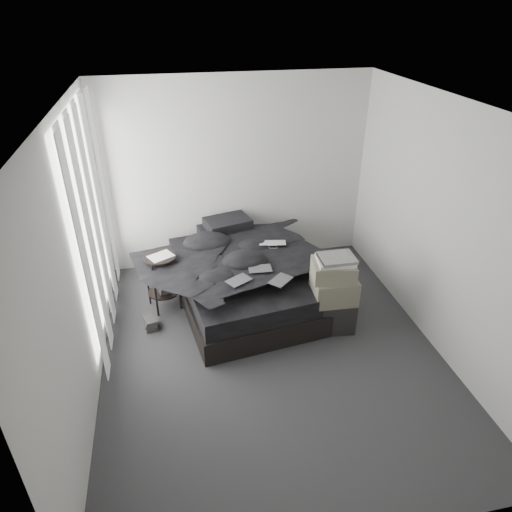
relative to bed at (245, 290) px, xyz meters
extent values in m
cube|color=#2F3032|center=(0.10, -1.02, -0.14)|extent=(3.60, 4.20, 0.01)
cube|color=white|center=(0.10, -1.02, 2.46)|extent=(3.60, 4.20, 0.01)
cube|color=silver|center=(0.10, 1.08, 1.16)|extent=(3.60, 0.01, 2.60)
cube|color=silver|center=(0.10, -3.12, 1.16)|extent=(3.60, 0.01, 2.60)
cube|color=silver|center=(-1.70, -1.02, 1.16)|extent=(0.01, 4.20, 2.60)
cube|color=silver|center=(1.90, -1.02, 1.16)|extent=(0.01, 4.20, 2.60)
cube|color=white|center=(-1.68, -0.12, 1.21)|extent=(0.02, 2.00, 2.30)
cube|color=white|center=(-1.63, -0.12, 1.14)|extent=(0.06, 2.12, 2.48)
cube|color=black|center=(0.00, 0.00, 0.00)|extent=(1.86, 2.30, 0.28)
cube|color=black|center=(0.00, 0.00, 0.25)|extent=(1.79, 2.23, 0.22)
imported|color=black|center=(0.01, -0.05, 0.49)|extent=(1.78, 1.99, 0.24)
cube|color=black|center=(-0.16, 0.80, 0.44)|extent=(0.68, 0.51, 0.14)
cube|color=black|center=(-0.09, 0.79, 0.57)|extent=(0.67, 0.54, 0.13)
imported|color=silver|center=(0.38, 0.10, 0.62)|extent=(0.37, 0.27, 0.03)
cube|color=black|center=(-0.17, -0.59, 0.61)|extent=(0.32, 0.28, 0.01)
cube|color=black|center=(0.11, -0.40, 0.62)|extent=(0.28, 0.19, 0.01)
cube|color=black|center=(0.28, -0.68, 0.63)|extent=(0.31, 0.31, 0.01)
cylinder|color=black|center=(-1.01, 0.05, 0.22)|extent=(0.49, 0.49, 0.72)
cube|color=white|center=(-1.00, 0.04, 0.58)|extent=(0.34, 0.31, 0.01)
cube|color=black|center=(-1.19, -0.36, -0.07)|extent=(0.17, 0.22, 0.14)
cube|color=black|center=(0.87, -0.74, 0.05)|extent=(0.56, 0.46, 0.38)
cube|color=#696452|center=(0.88, -0.75, 0.39)|extent=(0.50, 0.40, 0.29)
cube|color=#696452|center=(0.86, -0.74, 0.63)|extent=(0.52, 0.44, 0.20)
cube|color=silver|center=(0.87, -0.74, 0.75)|extent=(0.43, 0.36, 0.04)
cube|color=silver|center=(0.88, -0.75, 0.79)|extent=(0.38, 0.31, 0.04)
camera|label=1|loc=(-0.84, -4.76, 3.27)|focal=32.00mm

